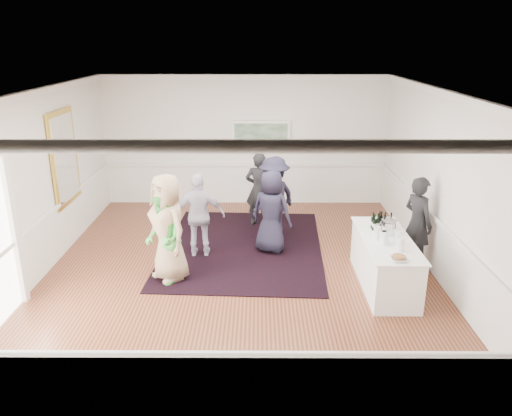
{
  "coord_description": "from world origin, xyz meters",
  "views": [
    {
      "loc": [
        0.34,
        -8.21,
        4.02
      ],
      "look_at": [
        0.3,
        0.2,
        1.14
      ],
      "focal_mm": 35.0,
      "sensor_mm": 36.0,
      "label": 1
    }
  ],
  "objects_px": {
    "nut_bowl": "(399,258)",
    "guest_navy": "(271,212)",
    "guest_green": "(164,239)",
    "guest_dark_a": "(274,197)",
    "bartender": "(418,223)",
    "guest_lilac": "(200,215)",
    "serving_table": "(384,262)",
    "ice_bucket": "(388,227)",
    "guest_dark_b": "(259,190)",
    "guest_tan": "(168,228)"
  },
  "relations": [
    {
      "from": "bartender",
      "to": "guest_green",
      "type": "relative_size",
      "value": 1.09
    },
    {
      "from": "nut_bowl",
      "to": "serving_table",
      "type": "bearing_deg",
      "value": 88.07
    },
    {
      "from": "serving_table",
      "to": "guest_dark_a",
      "type": "bearing_deg",
      "value": 129.24
    },
    {
      "from": "serving_table",
      "to": "guest_green",
      "type": "xyz_separation_m",
      "value": [
        -3.73,
        0.12,
        0.36
      ]
    },
    {
      "from": "serving_table",
      "to": "ice_bucket",
      "type": "height_order",
      "value": "ice_bucket"
    },
    {
      "from": "guest_navy",
      "to": "nut_bowl",
      "type": "height_order",
      "value": "guest_navy"
    },
    {
      "from": "serving_table",
      "to": "guest_dark_a",
      "type": "distance_m",
      "value": 2.89
    },
    {
      "from": "guest_tan",
      "to": "nut_bowl",
      "type": "bearing_deg",
      "value": 31.76
    },
    {
      "from": "bartender",
      "to": "nut_bowl",
      "type": "distance_m",
      "value": 1.74
    },
    {
      "from": "serving_table",
      "to": "guest_dark_b",
      "type": "height_order",
      "value": "guest_dark_b"
    },
    {
      "from": "guest_green",
      "to": "guest_lilac",
      "type": "height_order",
      "value": "guest_lilac"
    },
    {
      "from": "guest_lilac",
      "to": "guest_dark_a",
      "type": "bearing_deg",
      "value": -148.01
    },
    {
      "from": "guest_tan",
      "to": "nut_bowl",
      "type": "xyz_separation_m",
      "value": [
        3.65,
        -1.11,
        -0.05
      ]
    },
    {
      "from": "bartender",
      "to": "guest_lilac",
      "type": "xyz_separation_m",
      "value": [
        -3.98,
        0.53,
        -0.05
      ]
    },
    {
      "from": "guest_lilac",
      "to": "guest_dark_a",
      "type": "distance_m",
      "value": 1.75
    },
    {
      "from": "guest_lilac",
      "to": "guest_tan",
      "type": "bearing_deg",
      "value": 63.82
    },
    {
      "from": "guest_green",
      "to": "nut_bowl",
      "type": "height_order",
      "value": "guest_green"
    },
    {
      "from": "guest_green",
      "to": "guest_dark_b",
      "type": "distance_m",
      "value": 3.18
    },
    {
      "from": "bartender",
      "to": "guest_dark_a",
      "type": "distance_m",
      "value": 2.95
    },
    {
      "from": "guest_green",
      "to": "guest_lilac",
      "type": "xyz_separation_m",
      "value": [
        0.48,
        1.11,
        0.02
      ]
    },
    {
      "from": "guest_green",
      "to": "guest_dark_a",
      "type": "relative_size",
      "value": 0.92
    },
    {
      "from": "guest_lilac",
      "to": "guest_navy",
      "type": "xyz_separation_m",
      "value": [
        1.37,
        0.21,
        0.0
      ]
    },
    {
      "from": "bartender",
      "to": "guest_navy",
      "type": "distance_m",
      "value": 2.71
    },
    {
      "from": "nut_bowl",
      "to": "guest_navy",
      "type": "bearing_deg",
      "value": 128.93
    },
    {
      "from": "guest_green",
      "to": "guest_navy",
      "type": "distance_m",
      "value": 2.27
    },
    {
      "from": "guest_navy",
      "to": "guest_dark_b",
      "type": "bearing_deg",
      "value": -55.14
    },
    {
      "from": "guest_green",
      "to": "nut_bowl",
      "type": "xyz_separation_m",
      "value": [
        3.7,
        -0.98,
        0.1
      ]
    },
    {
      "from": "serving_table",
      "to": "guest_dark_a",
      "type": "xyz_separation_m",
      "value": [
        -1.81,
        2.22,
        0.43
      ]
    },
    {
      "from": "ice_bucket",
      "to": "nut_bowl",
      "type": "height_order",
      "value": "ice_bucket"
    },
    {
      "from": "bartender",
      "to": "guest_tan",
      "type": "bearing_deg",
      "value": 68.6
    },
    {
      "from": "serving_table",
      "to": "ice_bucket",
      "type": "distance_m",
      "value": 0.59
    },
    {
      "from": "nut_bowl",
      "to": "guest_green",
      "type": "bearing_deg",
      "value": 165.14
    },
    {
      "from": "guest_green",
      "to": "guest_tan",
      "type": "bearing_deg",
      "value": 139.54
    },
    {
      "from": "guest_dark_b",
      "to": "guest_navy",
      "type": "distance_m",
      "value": 1.44
    },
    {
      "from": "serving_table",
      "to": "guest_lilac",
      "type": "height_order",
      "value": "guest_lilac"
    },
    {
      "from": "guest_green",
      "to": "guest_dark_a",
      "type": "distance_m",
      "value": 2.84
    },
    {
      "from": "guest_dark_a",
      "to": "guest_lilac",
      "type": "bearing_deg",
      "value": -10.16
    },
    {
      "from": "ice_bucket",
      "to": "nut_bowl",
      "type": "bearing_deg",
      "value": -95.5
    },
    {
      "from": "guest_tan",
      "to": "bartender",
      "type": "bearing_deg",
      "value": 54.51
    },
    {
      "from": "guest_dark_a",
      "to": "guest_navy",
      "type": "relative_size",
      "value": 1.05
    },
    {
      "from": "guest_tan",
      "to": "guest_navy",
      "type": "distance_m",
      "value": 2.16
    },
    {
      "from": "serving_table",
      "to": "guest_navy",
      "type": "relative_size",
      "value": 1.29
    },
    {
      "from": "nut_bowl",
      "to": "bartender",
      "type": "bearing_deg",
      "value": 64.25
    },
    {
      "from": "guest_lilac",
      "to": "guest_dark_b",
      "type": "distance_m",
      "value": 1.99
    },
    {
      "from": "serving_table",
      "to": "nut_bowl",
      "type": "distance_m",
      "value": 0.98
    },
    {
      "from": "guest_green",
      "to": "ice_bucket",
      "type": "xyz_separation_m",
      "value": [
        3.81,
        0.09,
        0.18
      ]
    },
    {
      "from": "guest_dark_a",
      "to": "guest_dark_b",
      "type": "xyz_separation_m",
      "value": [
        -0.31,
        0.64,
        -0.03
      ]
    },
    {
      "from": "guest_lilac",
      "to": "guest_dark_b",
      "type": "relative_size",
      "value": 0.98
    },
    {
      "from": "bartender",
      "to": "guest_tan",
      "type": "distance_m",
      "value": 4.43
    },
    {
      "from": "bartender",
      "to": "guest_green",
      "type": "xyz_separation_m",
      "value": [
        -4.46,
        -0.58,
        -0.07
      ]
    }
  ]
}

